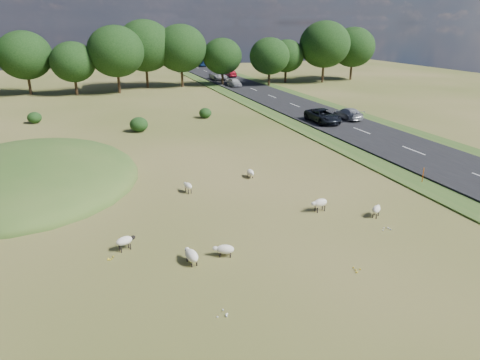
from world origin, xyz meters
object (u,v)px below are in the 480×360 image
(sheep_1, at_px, (191,255))
(car_4, at_px, (231,74))
(car_1, at_px, (218,76))
(car_3, at_px, (348,113))
(sheep_3, at_px, (125,241))
(car_5, at_px, (201,63))
(sheep_2, at_px, (188,186))
(sheep_0, at_px, (225,249))
(marker_post, at_px, (423,176))
(sheep_4, at_px, (320,203))
(sheep_5, at_px, (250,173))
(sheep_6, at_px, (376,209))
(car_2, at_px, (323,116))
(car_0, at_px, (234,82))

(sheep_1, distance_m, car_4, 74.55)
(sheep_1, bearing_deg, car_1, -26.96)
(car_1, bearing_deg, car_3, -84.75)
(sheep_3, xyz_separation_m, car_5, (28.06, 92.87, 0.44))
(sheep_2, bearing_deg, sheep_0, 165.23)
(marker_post, relative_size, sheep_2, 1.16)
(sheep_3, height_order, car_3, car_3)
(sheep_2, xyz_separation_m, sheep_4, (7.01, -5.82, 0.08))
(marker_post, xyz_separation_m, car_1, (2.85, 61.53, 0.42))
(sheep_5, bearing_deg, sheep_3, -48.63)
(sheep_3, bearing_deg, sheep_2, 34.06)
(sheep_3, xyz_separation_m, sheep_4, (11.85, 0.93, 0.05))
(sheep_2, distance_m, sheep_3, 8.30)
(sheep_2, bearing_deg, sheep_6, -141.31)
(sheep_6, bearing_deg, sheep_4, 108.46)
(car_1, relative_size, car_2, 1.02)
(sheep_3, distance_m, car_0, 59.29)
(sheep_2, xyz_separation_m, car_3, (23.23, 16.31, 0.41))
(sheep_1, height_order, car_1, car_1)
(sheep_6, bearing_deg, car_0, 41.29)
(sheep_6, height_order, car_3, car_3)
(car_4, relative_size, car_5, 0.79)
(car_3, bearing_deg, car_5, -90.00)
(sheep_1, distance_m, car_0, 60.40)
(sheep_2, bearing_deg, car_2, -64.79)
(sheep_0, relative_size, car_2, 0.21)
(marker_post, height_order, car_5, car_5)
(sheep_6, distance_m, car_2, 25.12)
(car_3, relative_size, car_5, 0.91)
(sheep_0, bearing_deg, sheep_5, -95.41)
(sheep_5, xyz_separation_m, sheep_6, (4.68, -9.09, 0.11))
(marker_post, height_order, sheep_6, marker_post)
(car_4, bearing_deg, car_2, 85.22)
(sheep_6, bearing_deg, marker_post, -9.78)
(marker_post, bearing_deg, car_4, 84.15)
(sheep_3, bearing_deg, sheep_0, -46.73)
(sheep_5, distance_m, car_4, 62.25)
(marker_post, distance_m, sheep_2, 17.03)
(sheep_3, bearing_deg, car_0, 45.53)
(sheep_2, xyz_separation_m, car_5, (23.23, 86.12, 0.47))
(marker_post, distance_m, car_2, 19.69)
(car_5, bearing_deg, car_0, 84.40)
(sheep_2, bearing_deg, car_3, -68.43)
(sheep_0, relative_size, sheep_6, 1.18)
(sheep_1, xyz_separation_m, sheep_5, (7.09, 10.61, -0.06))
(sheep_4, relative_size, car_2, 0.22)
(sheep_3, xyz_separation_m, car_2, (24.26, 22.33, 0.46))
(sheep_2, height_order, car_5, car_5)
(sheep_5, relative_size, sheep_6, 1.11)
(car_0, distance_m, car_4, 14.20)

